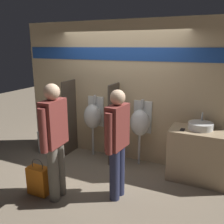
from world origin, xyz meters
TOP-DOWN VIEW (x-y plane):
  - ground_plane at (0.00, 0.00)m, footprint 16.00×16.00m
  - display_wall at (0.00, 0.60)m, footprint 4.33×0.07m
  - sink_counter at (1.59, 0.28)m, footprint 1.04×0.57m
  - sink_basin at (1.54, 0.34)m, footprint 0.41×0.41m
  - cell_phone at (1.28, 0.17)m, footprint 0.07×0.14m
  - divider_near_counter at (-1.05, 0.34)m, footprint 0.03×0.47m
  - divider_mid at (-0.04, 0.34)m, footprint 0.03×0.47m
  - urinal_near_counter at (-0.55, 0.42)m, footprint 0.37×0.32m
  - urinal_far at (0.47, 0.42)m, footprint 0.37×0.32m
  - toilet at (-1.56, 0.23)m, footprint 0.42×0.59m
  - person_in_vest at (0.52, -0.77)m, footprint 0.22×0.57m
  - person_with_lanyard at (-0.29, -1.15)m, footprint 0.23×0.61m
  - shopping_bag at (-0.61, -1.20)m, footprint 0.33×0.18m

SIDE VIEW (x-z plane):
  - ground_plane at x=0.00m, z-range 0.00..0.00m
  - shopping_bag at x=-0.61m, z-range -0.07..0.52m
  - toilet at x=-1.56m, z-range -0.14..0.71m
  - sink_counter at x=1.59m, z-range 0.00..0.89m
  - divider_near_counter at x=-1.05m, z-range 0.00..1.55m
  - divider_mid at x=-0.04m, z-range 0.00..1.55m
  - urinal_near_counter at x=-0.55m, z-range 0.21..1.47m
  - urinal_far at x=0.47m, z-range 0.21..1.47m
  - cell_phone at x=1.28m, z-range 0.89..0.90m
  - person_in_vest at x=0.52m, z-range 0.09..1.74m
  - sink_basin at x=1.54m, z-range 0.82..1.07m
  - person_with_lanyard at x=-0.29m, z-range 0.09..1.83m
  - display_wall at x=0.00m, z-range 0.01..2.71m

